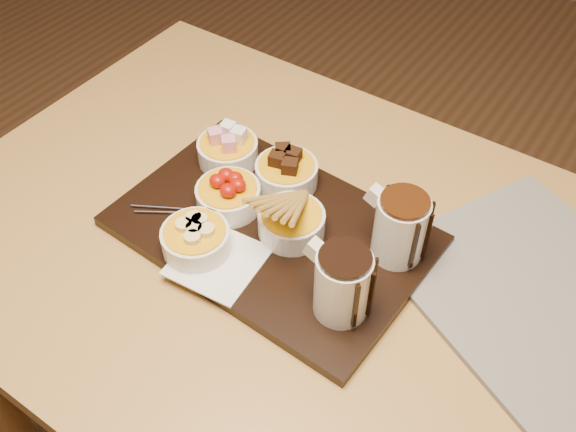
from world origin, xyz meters
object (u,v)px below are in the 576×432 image
Objects in this scene: dining_table at (308,295)px; pitcher_dark_chocolate at (342,285)px; serving_board at (272,231)px; bowl_strawberries at (228,197)px; pitcher_milk_chocolate at (400,229)px; newspaper at (547,303)px.

pitcher_dark_chocolate is (0.09, -0.07, 0.17)m from dining_table.
dining_table is 2.61× the size of serving_board.
bowl_strawberries reaches higher than serving_board.
serving_board is 0.08m from bowl_strawberries.
dining_table is 0.13m from serving_board.
newspaper is (0.21, 0.05, -0.06)m from pitcher_milk_chocolate.
newspaper is (0.23, 0.18, -0.06)m from pitcher_dark_chocolate.
dining_table is at bearing -0.24° from bowl_strawberries.
bowl_strawberries is 0.27m from pitcher_milk_chocolate.
pitcher_milk_chocolate is 0.23m from newspaper.
pitcher_milk_chocolate reaches higher than bowl_strawberries.
pitcher_dark_chocolate is at bearing -94.40° from pitcher_milk_chocolate.
newspaper is at bearing 19.07° from dining_table.
pitcher_dark_chocolate is 0.13m from pitcher_milk_chocolate.
pitcher_milk_chocolate reaches higher than newspaper.
pitcher_milk_chocolate is 0.25× the size of newspaper.
dining_table is at bearing -134.96° from newspaper.
pitcher_dark_chocolate is at bearing -19.98° from serving_board.
bowl_strawberries is 0.98× the size of pitcher_milk_chocolate.
serving_board is 0.19m from pitcher_dark_chocolate.
pitcher_dark_chocolate is 0.30m from newspaper.
newspaper is at bearing 18.37° from serving_board.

